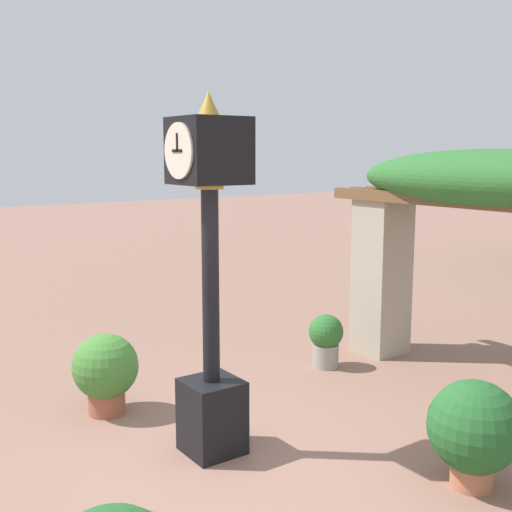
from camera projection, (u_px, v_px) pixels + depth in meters
ground_plane at (218, 470)px, 5.65m from camera, size 60.00×60.00×0.00m
pedestal_clock at (210, 274)px, 5.75m from camera, size 0.58×0.63×3.29m
pergola at (486, 219)px, 7.42m from camera, size 4.43×1.20×2.81m
potted_plant_near_left at (474, 429)px, 5.30m from camera, size 0.78×0.78×0.92m
potted_plant_far_left at (106, 370)px, 6.82m from camera, size 0.70×0.70×0.87m
potted_plant_far_right at (326, 338)px, 8.33m from camera, size 0.45×0.45×0.70m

